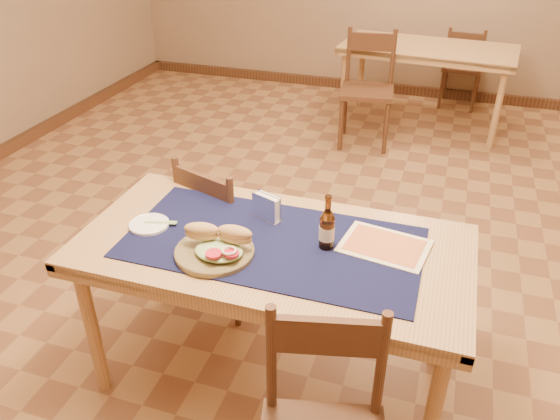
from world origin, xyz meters
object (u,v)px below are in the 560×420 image
(sandwich_plate, at_px, (216,247))
(beer_bottle, at_px, (327,229))
(chair_main_far, at_px, (226,230))
(napkin_holder, at_px, (266,208))
(back_table, at_px, (428,55))
(main_table, at_px, (273,259))

(sandwich_plate, xyz_separation_m, beer_bottle, (0.40, 0.18, 0.05))
(chair_main_far, relative_size, napkin_holder, 6.22)
(back_table, bearing_deg, beer_bottle, -92.11)
(chair_main_far, bearing_deg, sandwich_plate, -69.07)
(sandwich_plate, relative_size, beer_bottle, 1.35)
(napkin_holder, bearing_deg, back_table, 82.61)
(main_table, bearing_deg, napkin_holder, 116.71)
(sandwich_plate, distance_m, napkin_holder, 0.33)
(beer_bottle, distance_m, napkin_holder, 0.33)
(back_table, distance_m, napkin_holder, 3.29)
(chair_main_far, xyz_separation_m, napkin_holder, (0.33, -0.28, 0.35))
(main_table, bearing_deg, beer_bottle, 8.74)
(back_table, xyz_separation_m, beer_bottle, (-0.13, -3.39, 0.17))
(chair_main_far, distance_m, sandwich_plate, 0.71)
(chair_main_far, relative_size, beer_bottle, 3.76)
(main_table, height_order, sandwich_plate, sandwich_plate)
(main_table, bearing_deg, back_table, 84.30)
(main_table, bearing_deg, chair_main_far, 132.70)
(chair_main_far, height_order, sandwich_plate, chair_main_far)
(beer_bottle, bearing_deg, sandwich_plate, -155.31)
(back_table, xyz_separation_m, chair_main_far, (-0.75, -2.98, -0.21))
(chair_main_far, bearing_deg, main_table, -47.30)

